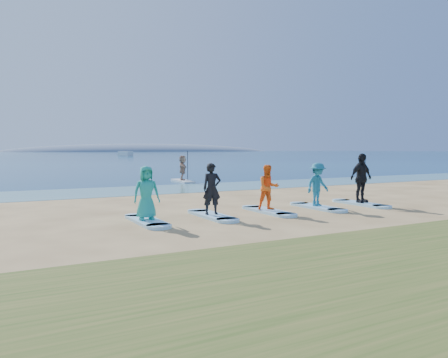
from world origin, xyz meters
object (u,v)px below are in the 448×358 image
paddleboard (183,181)px  student_2 (268,187)px  student_0 (146,193)px  boat_offshore_b (125,156)px  student_3 (318,184)px  student_4 (361,178)px  surfboard_1 (212,216)px  student_1 (212,189)px  surfboard_4 (361,204)px  surfboard_0 (147,221)px  surfboard_2 (268,211)px  paddleboarder (183,168)px  surfboard_3 (317,207)px

paddleboard → student_2: student_2 is taller
paddleboard → student_0: student_0 is taller
boat_offshore_b → student_3: student_3 is taller
boat_offshore_b → student_4: 121.43m
surfboard_1 → student_1: 0.85m
boat_offshore_b → surfboard_4: boat_offshore_b is taller
boat_offshore_b → surfboard_0: (-32.30, -119.08, 0.04)m
student_4 → boat_offshore_b: bearing=73.5°
student_0 → student_1: bearing=4.4°
paddleboard → surfboard_2: 14.13m
paddleboard → surfboard_0: 15.52m
surfboard_4 → student_4: (0.00, 0.00, 0.99)m
surfboard_2 → surfboard_4: 4.27m
paddleboard → paddleboarder: paddleboarder is taller
paddleboard → surfboard_3: paddleboard is taller
surfboard_1 → student_2: (2.13, 0.00, 0.81)m
student_1 → student_4: student_4 is taller
surfboard_4 → student_4: student_4 is taller
surfboard_2 → surfboard_3: bearing=0.0°
student_0 → surfboard_1: (2.13, 0.00, -0.83)m
paddleboarder → surfboard_0: size_ratio=0.73×
paddleboard → surfboard_4: paddleboard is taller
paddleboarder → surfboard_3: 13.91m
paddleboard → boat_offshore_b: bearing=81.5°
paddleboarder → surfboard_0: bearing=175.1°
surfboard_0 → student_3: (6.40, 0.00, 0.83)m
paddleboarder → surfboard_3: (-0.56, -13.87, -0.87)m
surfboard_2 → surfboard_0: bearing=180.0°
student_0 → student_1: student_1 is taller
boat_offshore_b → surfboard_1: bearing=-116.4°
surfboard_0 → student_2: size_ratio=1.44×
surfboard_1 → surfboard_2: size_ratio=1.00×
boat_offshore_b → surfboard_4: size_ratio=2.90×
paddleboard → paddleboarder: 0.86m
surfboard_0 → student_1: size_ratio=1.36×
boat_offshore_b → surfboard_1: (-30.16, -119.08, 0.04)m
student_2 → student_3: student_3 is taller
paddleboarder → surfboard_3: bearing=-160.6°
student_0 → surfboard_1: student_0 is taller
surfboard_2 → student_2: (0.00, 0.00, 0.81)m
student_0 → surfboard_1: bearing=4.4°
student_2 → surfboard_4: size_ratio=0.69×
surfboard_0 → surfboard_4: same height
paddleboarder → student_0: bearing=175.1°
boat_offshore_b → student_0: 123.39m
paddleboarder → surfboard_4: size_ratio=0.73×
student_2 → student_3: bearing=14.1°
surfboard_0 → boat_offshore_b: bearing=74.8°
student_0 → surfboard_1: 2.29m
student_0 → surfboard_0: bearing=0.0°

